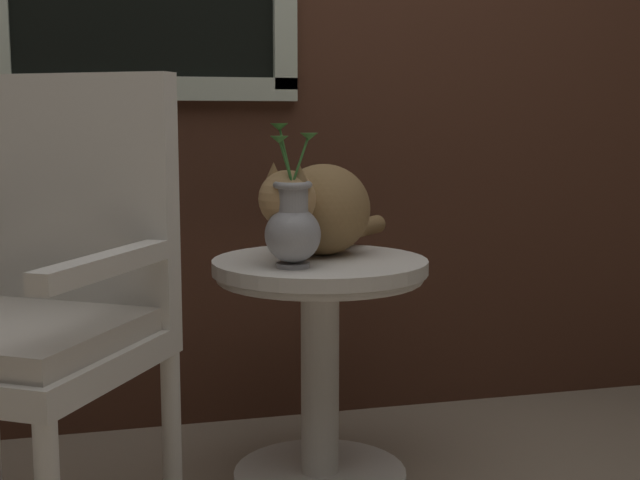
{
  "coord_description": "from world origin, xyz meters",
  "views": [
    {
      "loc": [
        -0.47,
        -1.82,
        0.96
      ],
      "look_at": [
        0.07,
        0.3,
        0.65
      ],
      "focal_mm": 48.44,
      "sensor_mm": 36.0,
      "label": 1
    }
  ],
  "objects_px": {
    "wicker_chair": "(30,296)",
    "cat": "(319,208)",
    "pewter_vase_with_ivy": "(293,226)",
    "wicker_side_table": "(320,334)"
  },
  "relations": [
    {
      "from": "wicker_side_table",
      "to": "cat",
      "type": "bearing_deg",
      "value": 77.49
    },
    {
      "from": "wicker_side_table",
      "to": "pewter_vase_with_ivy",
      "type": "distance_m",
      "value": 0.33
    },
    {
      "from": "cat",
      "to": "pewter_vase_with_ivy",
      "type": "height_order",
      "value": "pewter_vase_with_ivy"
    },
    {
      "from": "cat",
      "to": "pewter_vase_with_ivy",
      "type": "relative_size",
      "value": 1.29
    },
    {
      "from": "wicker_chair",
      "to": "pewter_vase_with_ivy",
      "type": "bearing_deg",
      "value": 9.89
    },
    {
      "from": "wicker_side_table",
      "to": "cat",
      "type": "relative_size",
      "value": 1.34
    },
    {
      "from": "wicker_chair",
      "to": "cat",
      "type": "distance_m",
      "value": 0.77
    },
    {
      "from": "wicker_side_table",
      "to": "wicker_chair",
      "type": "relative_size",
      "value": 0.57
    },
    {
      "from": "wicker_chair",
      "to": "cat",
      "type": "height_order",
      "value": "wicker_chair"
    },
    {
      "from": "wicker_chair",
      "to": "pewter_vase_with_ivy",
      "type": "height_order",
      "value": "wicker_chair"
    }
  ]
}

